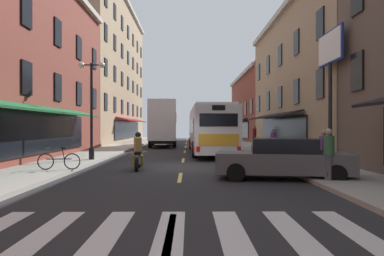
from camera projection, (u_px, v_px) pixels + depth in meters
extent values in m
cube|color=#28282B|center=(182.00, 167.00, 16.07)|extent=(34.80, 80.00, 0.10)
cube|color=#DBCC4C|center=(170.00, 231.00, 6.07)|extent=(0.14, 2.40, 0.01)
cube|color=#DBCC4C|center=(180.00, 177.00, 12.57)|extent=(0.14, 2.40, 0.01)
cube|color=#DBCC4C|center=(183.00, 160.00, 19.07)|extent=(0.14, 2.40, 0.01)
cube|color=#DBCC4C|center=(185.00, 152.00, 25.57)|extent=(0.14, 2.40, 0.01)
cube|color=#DBCC4C|center=(186.00, 147.00, 32.07)|extent=(0.14, 2.40, 0.01)
cube|color=#DBCC4C|center=(186.00, 143.00, 38.57)|extent=(0.14, 2.40, 0.01)
cube|color=#DBCC4C|center=(187.00, 141.00, 45.07)|extent=(0.14, 2.40, 0.01)
cube|color=#DBCC4C|center=(187.00, 139.00, 51.57)|extent=(0.14, 2.40, 0.01)
cube|color=silver|center=(47.00, 231.00, 6.06)|extent=(0.50, 2.80, 0.01)
cube|color=silver|center=(109.00, 231.00, 6.06)|extent=(0.50, 2.80, 0.01)
cube|color=silver|center=(170.00, 231.00, 6.07)|extent=(0.50, 2.80, 0.01)
cube|color=silver|center=(231.00, 231.00, 6.08)|extent=(0.50, 2.80, 0.01)
cube|color=silver|center=(292.00, 231.00, 6.09)|extent=(0.50, 2.80, 0.01)
cube|color=silver|center=(353.00, 231.00, 6.10)|extent=(0.50, 2.80, 0.01)
cube|color=#A39E93|center=(58.00, 165.00, 16.02)|extent=(3.00, 80.00, 0.14)
cube|color=#A39E93|center=(306.00, 165.00, 16.12)|extent=(3.00, 80.00, 0.14)
cube|color=black|center=(27.00, 134.00, 16.01)|extent=(0.10, 16.00, 2.10)
cube|color=#1E6638|center=(42.00, 109.00, 16.01)|extent=(1.38, 14.93, 0.44)
cube|color=black|center=(27.00, 78.00, 16.00)|extent=(0.10, 1.00, 1.60)
cube|color=black|center=(58.00, 87.00, 19.81)|extent=(0.10, 1.00, 1.60)
cube|color=black|center=(79.00, 94.00, 23.62)|extent=(0.10, 1.00, 1.60)
cube|color=black|center=(94.00, 98.00, 27.43)|extent=(0.10, 1.00, 1.60)
cube|color=black|center=(26.00, 10.00, 15.99)|extent=(0.10, 1.00, 1.60)
cube|color=black|center=(58.00, 33.00, 19.80)|extent=(0.10, 1.00, 1.60)
cube|color=black|center=(79.00, 48.00, 23.61)|extent=(0.10, 1.00, 1.60)
cube|color=black|center=(94.00, 59.00, 27.42)|extent=(0.10, 1.00, 1.60)
cube|color=#9E8466|center=(96.00, 72.00, 42.62)|extent=(8.00, 26.57, 17.65)
cube|color=#B2AD9E|center=(129.00, 5.00, 42.63)|extent=(0.44, 26.07, 0.40)
cube|color=black|center=(128.00, 130.00, 42.67)|extent=(0.10, 16.00, 2.10)
cube|color=maroon|center=(134.00, 120.00, 42.68)|extent=(1.38, 14.93, 0.44)
cube|color=black|center=(106.00, 102.00, 31.24)|extent=(0.10, 1.00, 1.60)
cube|color=black|center=(115.00, 105.00, 35.05)|extent=(0.10, 1.00, 1.60)
cube|color=black|center=(122.00, 107.00, 38.86)|extent=(0.10, 1.00, 1.60)
cube|color=black|center=(128.00, 109.00, 42.67)|extent=(0.10, 1.00, 1.60)
cube|color=black|center=(133.00, 110.00, 46.47)|extent=(0.10, 1.00, 1.60)
cube|color=black|center=(137.00, 111.00, 50.28)|extent=(0.10, 1.00, 1.60)
cube|color=black|center=(141.00, 112.00, 54.09)|extent=(0.10, 1.00, 1.60)
cube|color=black|center=(106.00, 67.00, 31.23)|extent=(0.10, 1.00, 1.60)
cube|color=black|center=(115.00, 74.00, 35.04)|extent=(0.10, 1.00, 1.60)
cube|color=black|center=(122.00, 79.00, 38.85)|extent=(0.10, 1.00, 1.60)
cube|color=black|center=(128.00, 83.00, 42.66)|extent=(0.10, 1.00, 1.60)
cube|color=black|center=(133.00, 87.00, 46.46)|extent=(0.10, 1.00, 1.60)
cube|color=black|center=(137.00, 90.00, 50.27)|extent=(0.10, 1.00, 1.60)
cube|color=black|center=(141.00, 92.00, 54.08)|extent=(0.10, 1.00, 1.60)
cube|color=black|center=(106.00, 33.00, 31.22)|extent=(0.10, 1.00, 1.60)
cube|color=black|center=(115.00, 43.00, 35.03)|extent=(0.10, 1.00, 1.60)
cube|color=black|center=(122.00, 51.00, 38.84)|extent=(0.10, 1.00, 1.60)
cube|color=black|center=(128.00, 58.00, 42.65)|extent=(0.10, 1.00, 1.60)
cube|color=black|center=(133.00, 64.00, 46.45)|extent=(0.10, 1.00, 1.60)
cube|color=black|center=(137.00, 68.00, 50.26)|extent=(0.10, 1.00, 1.60)
cube|color=black|center=(141.00, 72.00, 54.07)|extent=(0.10, 1.00, 1.60)
cube|color=black|center=(115.00, 12.00, 35.02)|extent=(0.10, 1.00, 1.60)
cube|color=black|center=(122.00, 23.00, 38.83)|extent=(0.10, 1.00, 1.60)
cube|color=black|center=(128.00, 32.00, 42.64)|extent=(0.10, 1.00, 1.60)
cube|color=black|center=(133.00, 40.00, 46.44)|extent=(0.10, 1.00, 1.60)
cube|color=black|center=(137.00, 47.00, 50.25)|extent=(0.10, 1.00, 1.60)
cube|color=black|center=(141.00, 52.00, 54.06)|extent=(0.10, 1.00, 1.60)
cube|color=black|center=(357.00, 71.00, 14.12)|extent=(0.10, 1.00, 1.60)
cube|color=#9E8466|center=(332.00, 80.00, 26.15)|extent=(8.00, 19.90, 10.96)
cube|color=#B2AD9E|center=(279.00, 14.00, 26.10)|extent=(0.44, 19.40, 0.40)
cube|color=black|center=(280.00, 131.00, 26.13)|extent=(0.10, 12.00, 2.10)
cube|color=black|center=(271.00, 116.00, 26.12)|extent=(1.38, 11.20, 0.44)
cube|color=black|center=(320.00, 84.00, 18.12)|extent=(0.10, 1.00, 1.60)
cube|color=black|center=(296.00, 91.00, 22.12)|extent=(0.10, 1.00, 1.60)
cube|color=black|center=(280.00, 97.00, 26.12)|extent=(0.10, 1.00, 1.60)
cube|color=black|center=(268.00, 101.00, 30.12)|extent=(0.10, 1.00, 1.60)
cube|color=black|center=(259.00, 104.00, 34.12)|extent=(0.10, 1.00, 1.60)
cube|color=black|center=(320.00, 24.00, 18.11)|extent=(0.10, 1.00, 1.60)
cube|color=black|center=(296.00, 43.00, 22.11)|extent=(0.10, 1.00, 1.60)
cube|color=black|center=(280.00, 55.00, 26.11)|extent=(0.10, 1.00, 1.60)
cube|color=black|center=(268.00, 65.00, 30.11)|extent=(0.10, 1.00, 1.60)
cube|color=black|center=(259.00, 72.00, 34.11)|extent=(0.10, 1.00, 1.60)
cube|color=brown|center=(270.00, 108.00, 46.15)|extent=(8.00, 19.90, 9.03)
cube|color=#B2AD9E|center=(240.00, 77.00, 46.10)|extent=(0.44, 19.40, 0.40)
cube|color=black|center=(241.00, 129.00, 46.13)|extent=(0.10, 12.00, 2.10)
cube|color=black|center=(235.00, 121.00, 46.12)|extent=(1.38, 11.20, 0.44)
cube|color=black|center=(251.00, 106.00, 38.12)|extent=(0.10, 1.00, 1.60)
cube|color=black|center=(246.00, 108.00, 42.12)|extent=(0.10, 1.00, 1.60)
cube|color=black|center=(241.00, 110.00, 46.12)|extent=(0.10, 1.00, 1.60)
cube|color=black|center=(237.00, 111.00, 50.12)|extent=(0.10, 1.00, 1.60)
cube|color=black|center=(233.00, 112.00, 54.12)|extent=(0.10, 1.00, 1.60)
cylinder|color=black|center=(330.00, 113.00, 16.08)|extent=(0.18, 0.18, 4.82)
cylinder|color=black|center=(330.00, 161.00, 16.09)|extent=(0.40, 0.40, 0.24)
cube|color=navy|center=(330.00, 47.00, 16.07)|extent=(0.10, 2.63, 1.56)
cube|color=white|center=(329.00, 47.00, 16.07)|extent=(0.04, 2.47, 1.40)
cube|color=white|center=(332.00, 47.00, 16.07)|extent=(0.04, 2.47, 1.40)
cube|color=silver|center=(209.00, 129.00, 24.24)|extent=(2.83, 12.51, 2.77)
cube|color=silver|center=(209.00, 109.00, 24.23)|extent=(2.60, 11.31, 0.16)
cube|color=black|center=(209.00, 126.00, 24.54)|extent=(2.82, 10.11, 0.96)
cube|color=maroon|center=(209.00, 145.00, 24.24)|extent=(2.85, 12.11, 0.36)
cube|color=black|center=(204.00, 126.00, 30.42)|extent=(2.25, 0.17, 1.10)
cube|color=black|center=(219.00, 120.00, 18.05)|extent=(2.05, 0.17, 0.70)
cube|color=gold|center=(219.00, 140.00, 18.05)|extent=(2.15, 0.15, 0.64)
cube|color=black|center=(219.00, 108.00, 18.04)|extent=(0.70, 0.12, 0.28)
cube|color=red|center=(198.00, 149.00, 18.00)|extent=(0.20, 0.08, 0.28)
cube|color=red|center=(239.00, 149.00, 18.07)|extent=(0.20, 0.08, 0.28)
cylinder|color=black|center=(191.00, 143.00, 28.43)|extent=(0.32, 1.01, 1.00)
cylinder|color=black|center=(219.00, 143.00, 28.50)|extent=(0.32, 1.01, 1.00)
cylinder|color=black|center=(195.00, 150.00, 20.48)|extent=(0.32, 1.01, 1.00)
cylinder|color=black|center=(233.00, 150.00, 20.55)|extent=(0.32, 1.01, 1.00)
cube|color=#B21E19|center=(164.00, 130.00, 34.97)|extent=(2.40, 2.20, 2.40)
cube|color=black|center=(164.00, 122.00, 35.98)|extent=(2.00, 0.20, 0.80)
cube|color=white|center=(163.00, 120.00, 31.17)|extent=(2.66, 5.62, 3.56)
cube|color=maroon|center=(176.00, 119.00, 31.24)|extent=(0.22, 3.31, 0.90)
cube|color=black|center=(163.00, 141.00, 32.22)|extent=(2.24, 7.29, 0.24)
cylinder|color=black|center=(153.00, 141.00, 34.71)|extent=(0.32, 0.91, 0.90)
cylinder|color=black|center=(174.00, 141.00, 34.84)|extent=(0.32, 0.91, 0.90)
cylinder|color=black|center=(150.00, 143.00, 30.29)|extent=(0.32, 0.91, 0.90)
cylinder|color=black|center=(175.00, 143.00, 30.41)|extent=(0.32, 0.91, 0.90)
cube|color=black|center=(168.00, 137.00, 42.79)|extent=(1.90, 4.74, 0.72)
cube|color=black|center=(168.00, 133.00, 42.60)|extent=(1.69, 2.58, 0.50)
cube|color=red|center=(161.00, 135.00, 40.44)|extent=(0.20, 0.06, 0.14)
cube|color=red|center=(173.00, 135.00, 40.48)|extent=(0.20, 0.06, 0.14)
cylinder|color=black|center=(162.00, 139.00, 44.41)|extent=(0.23, 0.64, 0.64)
cylinder|color=black|center=(175.00, 139.00, 44.47)|extent=(0.23, 0.64, 0.64)
cylinder|color=black|center=(160.00, 140.00, 41.11)|extent=(0.23, 0.64, 0.64)
cylinder|color=black|center=(174.00, 140.00, 41.17)|extent=(0.23, 0.64, 0.64)
cube|color=#515154|center=(282.00, 163.00, 12.16)|extent=(4.90, 2.46, 0.71)
cube|color=black|center=(288.00, 146.00, 12.13)|extent=(2.75, 1.98, 0.54)
cube|color=red|center=(357.00, 158.00, 11.13)|extent=(0.09, 0.21, 0.14)
cube|color=red|center=(344.00, 155.00, 12.52)|extent=(0.09, 0.21, 0.14)
cylinder|color=black|center=(236.00, 172.00, 11.58)|extent=(0.67, 0.32, 0.64)
cylinder|color=black|center=(237.00, 167.00, 13.23)|extent=(0.67, 0.32, 0.64)
cylinder|color=black|center=(337.00, 174.00, 11.10)|extent=(0.67, 0.32, 0.64)
cylinder|color=black|center=(324.00, 168.00, 12.75)|extent=(0.67, 0.32, 0.64)
cylinder|color=black|center=(140.00, 161.00, 15.63)|extent=(0.14, 0.63, 0.62)
cylinder|color=black|center=(137.00, 164.00, 14.19)|extent=(0.16, 0.63, 0.62)
cylinder|color=#B2B2B7|center=(139.00, 155.00, 15.51)|extent=(0.09, 0.33, 0.68)
ellipsoid|color=black|center=(139.00, 151.00, 15.09)|extent=(0.36, 0.58, 0.28)
cube|color=black|center=(138.00, 153.00, 14.69)|extent=(0.30, 0.58, 0.12)
cube|color=#B2B2B7|center=(138.00, 160.00, 14.91)|extent=(0.27, 0.42, 0.30)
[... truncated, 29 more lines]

